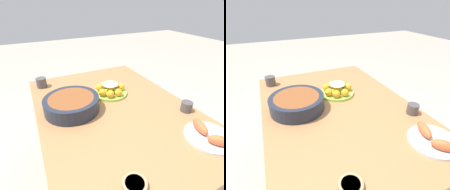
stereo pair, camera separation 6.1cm
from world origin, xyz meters
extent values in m
plane|color=#B2A899|center=(0.00, 0.00, 0.00)|extent=(12.00, 12.00, 0.00)
cylinder|color=#A87547|center=(0.62, -0.42, 0.36)|extent=(0.06, 0.06, 0.71)
cylinder|color=#A87547|center=(0.62, 0.42, 0.36)|extent=(0.06, 0.06, 0.71)
cube|color=#A87547|center=(0.00, 0.00, 0.73)|extent=(1.33, 0.93, 0.03)
cylinder|color=#99CC4C|center=(0.17, -0.06, 0.75)|extent=(0.24, 0.24, 0.02)
sphere|color=#F4A823|center=(0.25, -0.05, 0.79)|extent=(0.05, 0.05, 0.05)
sphere|color=#F4A823|center=(0.22, 0.01, 0.79)|extent=(0.05, 0.05, 0.05)
sphere|color=#F4A823|center=(0.14, 0.02, 0.79)|extent=(0.05, 0.05, 0.05)
sphere|color=#F4A823|center=(0.10, -0.02, 0.79)|extent=(0.05, 0.05, 0.05)
sphere|color=#F4A823|center=(0.09, -0.09, 0.79)|extent=(0.05, 0.05, 0.05)
sphere|color=#F4A823|center=(0.16, -0.14, 0.79)|extent=(0.05, 0.05, 0.05)
sphere|color=#F4A823|center=(0.22, -0.12, 0.79)|extent=(0.05, 0.05, 0.05)
ellipsoid|color=white|center=(0.17, -0.06, 0.82)|extent=(0.12, 0.12, 0.02)
sphere|color=#F4A823|center=(0.17, -0.06, 0.79)|extent=(0.05, 0.05, 0.05)
cylinder|color=#232838|center=(0.09, 0.25, 0.79)|extent=(0.34, 0.34, 0.09)
cylinder|color=brown|center=(0.09, 0.25, 0.83)|extent=(0.28, 0.28, 0.01)
cylinder|color=tan|center=(-0.52, 0.17, 0.76)|extent=(0.10, 0.10, 0.02)
cylinder|color=#9E4C1E|center=(-0.52, 0.17, 0.76)|extent=(0.07, 0.07, 0.01)
cylinder|color=silver|center=(-0.47, -0.30, 0.75)|extent=(0.24, 0.24, 0.01)
ellipsoid|color=#E06033|center=(-0.41, -0.29, 0.78)|extent=(0.13, 0.08, 0.05)
ellipsoid|color=#E06033|center=(-0.53, -0.29, 0.78)|extent=(0.11, 0.11, 0.05)
cylinder|color=#4C4747|center=(-0.24, -0.39, 0.78)|extent=(0.07, 0.07, 0.06)
cylinder|color=#4C4747|center=(0.51, 0.38, 0.78)|extent=(0.08, 0.08, 0.07)
camera|label=1|loc=(-0.85, 0.43, 1.36)|focal=28.00mm
camera|label=2|loc=(-0.87, 0.37, 1.36)|focal=28.00mm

